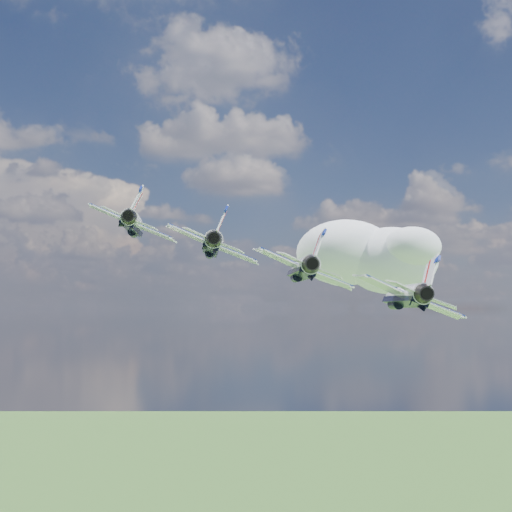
{
  "coord_description": "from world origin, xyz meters",
  "views": [
    {
      "loc": [
        -23.3,
        -81.31,
        143.74
      ],
      "look_at": [
        -6.9,
        1.39,
        149.99
      ],
      "focal_mm": 50.0,
      "sensor_mm": 36.0,
      "label": 1
    }
  ],
  "objects": [
    {
      "name": "jet_0",
      "position": [
        -20.88,
        12.26,
        154.79
      ],
      "size": [
        14.32,
        18.12,
        8.91
      ],
      "primitive_type": null,
      "rotation": [
        0.0,
        0.39,
        -0.12
      ],
      "color": "silver"
    },
    {
      "name": "jet_2",
      "position": [
        -2.25,
        -2.23,
        148.39
      ],
      "size": [
        14.32,
        18.12,
        8.91
      ],
      "primitive_type": null,
      "rotation": [
        0.0,
        0.39,
        -0.12
      ],
      "color": "white"
    },
    {
      "name": "jet_3",
      "position": [
        7.07,
        -9.47,
        145.19
      ],
      "size": [
        14.32,
        18.12,
        8.91
      ],
      "primitive_type": null,
      "rotation": [
        0.0,
        0.39,
        -0.12
      ],
      "color": "white"
    },
    {
      "name": "jet_1",
      "position": [
        -11.56,
        5.02,
        151.59
      ],
      "size": [
        14.32,
        18.12,
        8.91
      ],
      "primitive_type": null,
      "rotation": [
        0.0,
        0.39,
        -0.12
      ],
      "color": "white"
    },
    {
      "name": "cloud_far",
      "position": [
        69.52,
        179.16,
        164.22
      ],
      "size": [
        59.71,
        46.91,
        23.46
      ],
      "primitive_type": "ellipsoid",
      "color": "white"
    }
  ]
}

